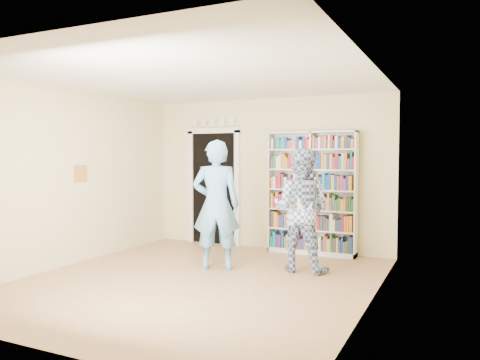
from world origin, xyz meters
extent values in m
plane|color=#9A6D4A|center=(0.00, 0.00, 0.00)|extent=(5.00, 5.00, 0.00)
plane|color=white|center=(0.00, 0.00, 2.70)|extent=(5.00, 5.00, 0.00)
plane|color=beige|center=(0.00, 2.50, 1.35)|extent=(4.50, 0.00, 4.50)
plane|color=beige|center=(-2.25, 0.00, 1.35)|extent=(0.00, 5.00, 5.00)
plane|color=beige|center=(2.25, 0.00, 1.35)|extent=(0.00, 5.00, 5.00)
cube|color=white|center=(0.87, 2.34, 1.04)|extent=(1.51, 0.28, 2.08)
cube|color=white|center=(0.87, 2.34, 1.04)|extent=(0.02, 0.28, 2.08)
cube|color=black|center=(-1.10, 2.48, 1.05)|extent=(0.90, 0.03, 2.10)
cube|color=white|center=(-1.60, 2.47, 1.05)|extent=(0.10, 0.06, 2.20)
cube|color=white|center=(-0.60, 2.47, 1.05)|extent=(0.10, 0.06, 2.20)
cube|color=white|center=(-1.10, 2.47, 2.15)|extent=(1.10, 0.06, 0.10)
cube|color=white|center=(-1.10, 2.46, 2.25)|extent=(1.10, 0.08, 0.02)
cube|color=brown|center=(-2.23, 0.20, 1.40)|extent=(0.03, 0.25, 0.25)
imported|color=#66A8E4|center=(-0.09, 0.70, 0.95)|extent=(0.81, 0.68, 1.91)
imported|color=#2C4988|center=(1.07, 1.13, 0.89)|extent=(0.88, 0.69, 1.79)
cube|color=white|center=(1.19, 0.92, 0.99)|extent=(0.18, 0.12, 0.29)
camera|label=1|loc=(3.16, -5.34, 1.68)|focal=35.00mm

